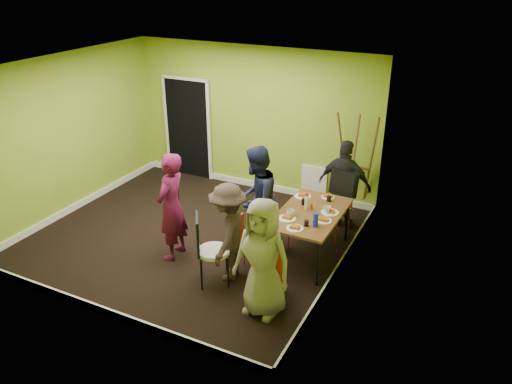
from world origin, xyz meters
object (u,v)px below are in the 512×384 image
chair_left_far (272,221)px  thermos (307,202)px  dining_table (310,216)px  chair_front_end (269,269)px  blue_bottle (316,220)px  person_left_far (256,199)px  orange_bottle (312,206)px  easel (355,165)px  chair_back_end (342,190)px  chair_bentwood (208,246)px  person_front_end (263,258)px  person_left_near (228,232)px  person_standing (172,207)px  chair_left_near (243,242)px  person_back_end (345,185)px

chair_left_far → thermos: bearing=117.6°
dining_table → chair_front_end: chair_front_end is taller
thermos → blue_bottle: bearing=-55.3°
chair_front_end → person_left_far: (-0.78, 1.18, 0.34)m
chair_left_far → orange_bottle: 0.68m
easel → blue_bottle: (0.04, -2.10, -0.07)m
chair_back_end → blue_bottle: chair_back_end is taller
thermos → chair_back_end: bearing=71.2°
chair_bentwood → person_left_far: bearing=138.3°
chair_bentwood → person_front_end: bearing=42.6°
easel → thermos: size_ratio=8.19×
blue_bottle → person_left_near: person_left_near is taller
dining_table → chair_left_far: (-0.60, -0.05, -0.22)m
dining_table → person_standing: 2.08m
chair_left_far → orange_bottle: chair_left_far is taller
chair_left_near → thermos: bearing=149.7°
chair_front_end → person_back_end: person_back_end is taller
thermos → person_left_far: 0.77m
chair_front_end → chair_bentwood: size_ratio=0.85×
blue_bottle → person_back_end: bearing=91.6°
easel → chair_front_end: bearing=-94.5°
person_left_far → chair_back_end: bearing=130.9°
chair_left_near → chair_back_end: chair_back_end is taller
chair_front_end → easel: easel is taller
thermos → chair_left_near: bearing=-124.0°
chair_left_near → easel: 2.74m
chair_bentwood → easel: 3.27m
chair_left_near → person_standing: person_standing is taller
dining_table → orange_bottle: bearing=101.6°
thermos → person_back_end: (0.27, 1.07, -0.09)m
easel → thermos: bearing=-99.6°
chair_bentwood → orange_bottle: chair_bentwood is taller
person_left_far → person_back_end: bearing=136.6°
dining_table → chair_left_near: 1.11m
dining_table → chair_bentwood: 1.64m
thermos → person_left_far: (-0.74, -0.22, -0.02)m
chair_left_far → chair_left_near: (-0.11, -0.78, 0.01)m
dining_table → person_left_far: 0.86m
chair_front_end → thermos: bearing=71.2°
chair_bentwood → chair_front_end: bearing=55.3°
chair_left_far → chair_left_near: chair_left_near is taller
person_standing → person_front_end: person_standing is taller
person_left_far → person_front_end: (0.78, -1.40, -0.04)m
chair_front_end → person_standing: size_ratio=0.53×
person_front_end → person_left_near: bearing=151.2°
chair_left_far → thermos: thermos is taller
person_left_far → chair_left_near: bearing=5.1°
chair_bentwood → chair_left_far: bearing=128.8°
dining_table → person_left_near: person_left_near is taller
chair_front_end → person_left_near: 0.84m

